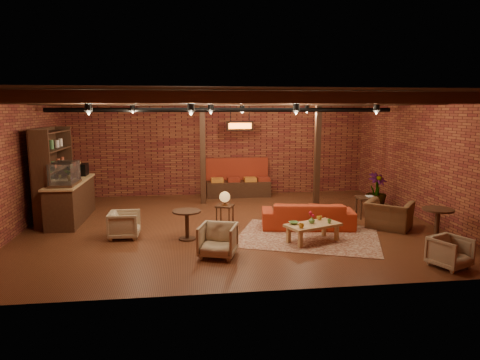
{
  "coord_description": "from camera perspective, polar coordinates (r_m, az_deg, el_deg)",
  "views": [
    {
      "loc": [
        -1.12,
        -10.34,
        2.87
      ],
      "look_at": [
        0.23,
        0.2,
        1.11
      ],
      "focal_mm": 32.0,
      "sensor_mm": 36.0,
      "label": 1
    }
  ],
  "objects": [
    {
      "name": "shelving_hutch",
      "position": [
        12.05,
        -23.52,
        0.67
      ],
      "size": [
        0.52,
        2.0,
        2.4
      ],
      "primitive_type": null,
      "color": "black",
      "rests_on": "ground"
    },
    {
      "name": "armchair_far",
      "position": [
        8.8,
        26.21,
        -8.47
      ],
      "size": [
        0.78,
        0.76,
        0.63
      ],
      "primitive_type": "imported",
      "rotation": [
        0.0,
        0.0,
        0.4
      ],
      "color": "#C3BA97",
      "rests_on": "floor"
    },
    {
      "name": "service_counter",
      "position": [
        11.91,
        -21.68,
        -1.26
      ],
      "size": [
        0.8,
        2.5,
        1.6
      ],
      "primitive_type": null,
      "color": "black",
      "rests_on": "ground"
    },
    {
      "name": "post_right",
      "position": [
        13.01,
        10.29,
        3.68
      ],
      "size": [
        0.16,
        0.16,
        3.2
      ],
      "primitive_type": "cube",
      "color": "black",
      "rests_on": "ground"
    },
    {
      "name": "ceiling_beams",
      "position": [
        10.4,
        -1.14,
        10.58
      ],
      "size": [
        9.8,
        6.4,
        0.22
      ],
      "primitive_type": null,
      "color": "black",
      "rests_on": "ceiling"
    },
    {
      "name": "plant_counter",
      "position": [
        12.01,
        -21.11,
        0.89
      ],
      "size": [
        0.35,
        0.39,
        0.3
      ],
      "primitive_type": "imported",
      "color": "#337F33",
      "rests_on": "service_counter"
    },
    {
      "name": "service_sign",
      "position": [
        13.56,
        -0.01,
        7.23
      ],
      "size": [
        0.86,
        0.06,
        0.3
      ],
      "primitive_type": "cube",
      "color": "orange",
      "rests_on": "ceiling"
    },
    {
      "name": "round_table_left",
      "position": [
        9.57,
        -7.09,
        -5.31
      ],
      "size": [
        0.63,
        0.63,
        0.66
      ],
      "color": "black",
      "rests_on": "floor"
    },
    {
      "name": "wall_right",
      "position": [
        12.09,
        23.2,
        2.63
      ],
      "size": [
        0.02,
        8.0,
        3.2
      ],
      "primitive_type": "cube",
      "color": "maroon",
      "rests_on": "ground"
    },
    {
      "name": "ceiling",
      "position": [
        10.41,
        -1.14,
        11.24
      ],
      "size": [
        10.0,
        8.0,
        0.02
      ],
      "primitive_type": "cube",
      "color": "black",
      "rests_on": "wall_back"
    },
    {
      "name": "ceiling_pipe",
      "position": [
        11.99,
        -1.97,
        9.33
      ],
      "size": [
        9.6,
        0.12,
        0.12
      ],
      "primitive_type": "cylinder",
      "rotation": [
        0.0,
        1.57,
        0.0
      ],
      "color": "black",
      "rests_on": "ceiling"
    },
    {
      "name": "ceiling_spotlights",
      "position": [
        10.4,
        -1.13,
        9.37
      ],
      "size": [
        6.4,
        4.4,
        0.28
      ],
      "primitive_type": null,
      "color": "black",
      "rests_on": "ceiling"
    },
    {
      "name": "wall_front",
      "position": [
        6.56,
        2.68,
        -1.75
      ],
      "size": [
        10.0,
        0.02,
        3.2
      ],
      "primitive_type": "cube",
      "color": "maroon",
      "rests_on": "ground"
    },
    {
      "name": "side_table_book",
      "position": [
        11.87,
        16.53,
        -2.38
      ],
      "size": [
        0.55,
        0.55,
        0.59
      ],
      "rotation": [
        0.0,
        0.0,
        -0.1
      ],
      "color": "black",
      "rests_on": "floor"
    },
    {
      "name": "armchair_a",
      "position": [
        10.0,
        -15.17,
        -5.6
      ],
      "size": [
        0.62,
        0.66,
        0.67
      ],
      "primitive_type": "imported",
      "rotation": [
        0.0,
        0.0,
        1.56
      ],
      "color": "#C3BA97",
      "rests_on": "floor"
    },
    {
      "name": "wall_back",
      "position": [
        14.44,
        -2.84,
        4.37
      ],
      "size": [
        10.0,
        0.02,
        3.2
      ],
      "primitive_type": "cube",
      "color": "maroon",
      "rests_on": "ground"
    },
    {
      "name": "round_table_right",
      "position": [
        10.17,
        24.83,
        -4.88
      ],
      "size": [
        0.65,
        0.65,
        0.76
      ],
      "color": "black",
      "rests_on": "floor"
    },
    {
      "name": "armchair_b",
      "position": [
        8.48,
        -2.97,
        -7.82
      ],
      "size": [
        0.86,
        0.83,
        0.71
      ],
      "primitive_type": "imported",
      "rotation": [
        0.0,
        0.0,
        -0.31
      ],
      "color": "#C3BA97",
      "rests_on": "floor"
    },
    {
      "name": "coffee_table",
      "position": [
        9.48,
        9.61,
        -6.03
      ],
      "size": [
        1.33,
        0.99,
        0.66
      ],
      "rotation": [
        0.0,
        0.0,
        0.38
      ],
      "color": "#A16F4B",
      "rests_on": "floor"
    },
    {
      "name": "sofa",
      "position": [
        10.58,
        8.99,
        -4.62
      ],
      "size": [
        2.32,
        1.19,
        0.65
      ],
      "primitive_type": "imported",
      "rotation": [
        0.0,
        0.0,
        2.99
      ],
      "color": "#A22E16",
      "rests_on": "floor"
    },
    {
      "name": "banquette",
      "position": [
        14.2,
        -0.25,
        -0.18
      ],
      "size": [
        2.1,
        0.7,
        1.0
      ],
      "primitive_type": null,
      "color": "maroon",
      "rests_on": "ground"
    },
    {
      "name": "plant_tall",
      "position": [
        12.97,
        17.95,
        3.1
      ],
      "size": [
        2.24,
        2.24,
        3.09
      ],
      "primitive_type": "imported",
      "rotation": [
        0.0,
        0.0,
        0.37
      ],
      "color": "#4C7F4C",
      "rests_on": "floor"
    },
    {
      "name": "post_left",
      "position": [
        13.01,
        -4.99,
        3.79
      ],
      "size": [
        0.16,
        0.16,
        3.2
      ],
      "primitive_type": "cube",
      "color": "black",
      "rests_on": "ground"
    },
    {
      "name": "armchair_right",
      "position": [
        10.99,
        19.28,
        -3.84
      ],
      "size": [
        1.22,
        1.17,
        0.9
      ],
      "primitive_type": "imported",
      "rotation": [
        0.0,
        0.0,
        2.44
      ],
      "color": "brown",
      "rests_on": "floor"
    },
    {
      "name": "rug",
      "position": [
        9.94,
        9.07,
        -7.44
      ],
      "size": [
        3.75,
        3.32,
        0.01
      ],
      "primitive_type": "cube",
      "rotation": [
        0.0,
        0.0,
        -0.36
      ],
      "color": "maroon",
      "rests_on": "floor"
    },
    {
      "name": "wall_left",
      "position": [
        11.12,
        -27.69,
        1.78
      ],
      "size": [
        0.02,
        8.0,
        3.2
      ],
      "primitive_type": "cube",
      "color": "maroon",
      "rests_on": "ground"
    },
    {
      "name": "side_table_lamp",
      "position": [
        10.68,
        -2.04,
        -2.61
      ],
      "size": [
        0.53,
        0.53,
        0.85
      ],
      "rotation": [
        0.0,
        0.0,
        -0.41
      ],
      "color": "black",
      "rests_on": "floor"
    },
    {
      "name": "floor",
      "position": [
        10.79,
        -1.09,
        -6.0
      ],
      "size": [
        10.0,
        10.0,
        0.0
      ],
      "primitive_type": "plane",
      "color": "#3B190E",
      "rests_on": "ground"
    }
  ]
}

